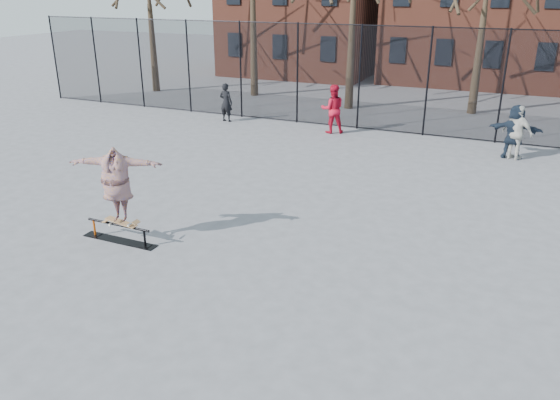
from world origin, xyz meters
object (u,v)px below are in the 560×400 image
at_px(bystander_white, 518,133).
at_px(bystander_navy, 515,132).
at_px(bystander_red, 333,109).
at_px(skateboard, 121,223).
at_px(skater, 117,185).
at_px(bystander_black, 226,102).
at_px(skate_rail, 119,234).

xyz_separation_m(bystander_white, bystander_navy, (-0.09, 0.10, 0.01)).
distance_m(bystander_red, bystander_navy, 6.57).
relative_size(skateboard, skater, 0.40).
relative_size(skater, bystander_black, 1.27).
bearing_deg(bystander_black, bystander_navy, 179.77).
bearing_deg(skateboard, bystander_navy, 53.71).
relative_size(skateboard, bystander_red, 0.44).
distance_m(bystander_black, bystander_navy, 11.24).
distance_m(skateboard, bystander_white, 12.82).
height_order(skateboard, bystander_red, bystander_red).
distance_m(skater, bystander_red, 11.21).
xyz_separation_m(skate_rail, skater, (0.09, 0.00, 1.17)).
bearing_deg(bystander_white, bystander_black, 24.76).
relative_size(bystander_red, bystander_white, 1.05).
height_order(bystander_white, bystander_navy, bystander_navy).
relative_size(skate_rail, bystander_red, 1.02).
bearing_deg(skateboard, bystander_black, 107.93).
bearing_deg(bystander_navy, skateboard, 60.01).
bearing_deg(skate_rail, bystander_red, 84.02).
xyz_separation_m(skater, bystander_navy, (7.59, 10.34, -0.44)).
xyz_separation_m(skateboard, bystander_red, (1.07, 11.15, 0.46)).
xyz_separation_m(skater, bystander_red, (1.07, 11.15, -0.41)).
height_order(bystander_red, bystander_navy, bystander_red).
distance_m(skater, bystander_white, 12.82).
distance_m(skate_rail, bystander_red, 11.23).
relative_size(skater, bystander_red, 1.09).
distance_m(skate_rail, skater, 1.18).
bearing_deg(bystander_white, skate_rail, 82.24).
distance_m(skater, bystander_navy, 12.84).
bearing_deg(skater, bystander_red, 64.99).
relative_size(skate_rail, bystander_white, 1.07).
bearing_deg(skater, skateboard, -109.50).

